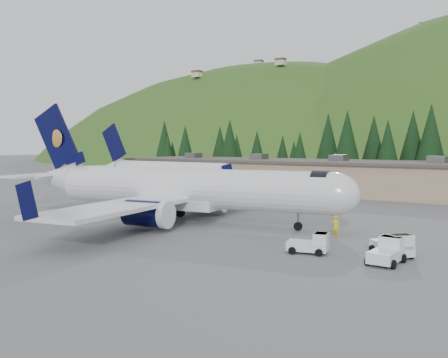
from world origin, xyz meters
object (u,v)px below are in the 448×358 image
terminal_building (310,175)px  airliner (180,189)px  baggage_tug_a (311,244)px  second_airliner (157,171)px  baggage_tug_c (387,252)px  baggage_tug_b (394,246)px  ramp_worker (336,226)px

terminal_building → airliner: bearing=-84.1°
airliner → baggage_tug_a: airliner is taller
baggage_tug_a → terminal_building: size_ratio=0.04×
second_airliner → baggage_tug_c: (46.41, -27.78, -2.58)m
baggage_tug_a → terminal_building: 48.87m
airliner → second_airliner: airliner is taller
airliner → second_airliner: (-23.85, 22.20, 0.02)m
second_airliner → baggage_tug_b: 52.94m
second_airliner → baggage_tug_c: size_ratio=8.72×
baggage_tug_b → airliner: bearing=-148.3°
second_airliner → baggage_tug_b: size_ratio=7.93×
baggage_tug_a → ramp_worker: bearing=83.7°
airliner → second_airliner: 32.58m
airliner → second_airliner: size_ratio=1.35×
second_airliner → baggage_tug_a: size_ratio=8.84×
baggage_tug_a → ramp_worker: size_ratio=1.65×
baggage_tug_b → terminal_building: size_ratio=0.05×
baggage_tug_c → terminal_building: 51.20m
baggage_tug_b → terminal_building: bearing=162.8°
terminal_building → baggage_tug_b: bearing=-57.8°
baggage_tug_b → ramp_worker: ramp_worker is taller
airliner → baggage_tug_c: bearing=-24.3°
baggage_tug_b → baggage_tug_c: size_ratio=1.10×
baggage_tug_a → ramp_worker: ramp_worker is taller
baggage_tug_b → terminal_building: 49.34m
baggage_tug_c → airliner: bearing=77.6°
second_airliner → terminal_building: bearing=38.8°
terminal_building → ramp_worker: terminal_building is taller
second_airliner → baggage_tug_c: 54.15m
baggage_tug_b → ramp_worker: size_ratio=1.84×
ramp_worker → baggage_tug_a: bearing=100.1°
airliner → baggage_tug_c: (22.56, -5.58, -2.56)m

